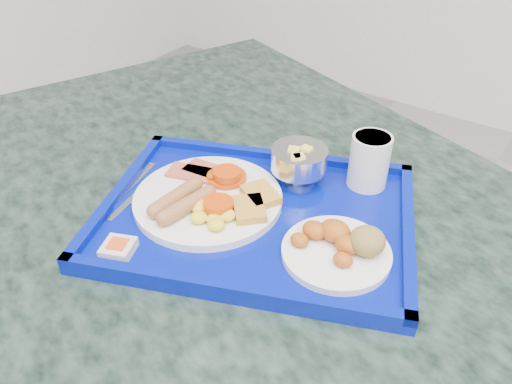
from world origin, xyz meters
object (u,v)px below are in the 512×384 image
tray (256,216)px  fruit_bowl (299,160)px  main_plate (210,198)px  juice_cup (370,159)px  bread_plate (341,246)px  table (250,293)px

tray → fruit_bowl: fruit_bowl is taller
tray → main_plate: (-0.07, -0.02, 0.02)m
juice_cup → bread_plate: bearing=-75.7°
fruit_bowl → juice_cup: (0.10, 0.06, 0.01)m
tray → bread_plate: bearing=-2.8°
main_plate → table: bearing=56.5°
fruit_bowl → tray: bearing=-93.5°
fruit_bowl → table: bearing=-117.9°
bread_plate → tray: bearing=177.2°
table → juice_cup: juice_cup is taller
table → tray: bearing=-40.0°
tray → juice_cup: size_ratio=6.32×
tray → main_plate: main_plate is taller
table → fruit_bowl: size_ratio=16.80×
table → tray: tray is taller
tray → bread_plate: 0.15m
bread_plate → juice_cup: juice_cup is taller
main_plate → bread_plate: (0.22, 0.02, 0.00)m
fruit_bowl → main_plate: bearing=-120.2°
tray → main_plate: bearing=-162.0°
tray → juice_cup: 0.21m
table → fruit_bowl: fruit_bowl is taller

